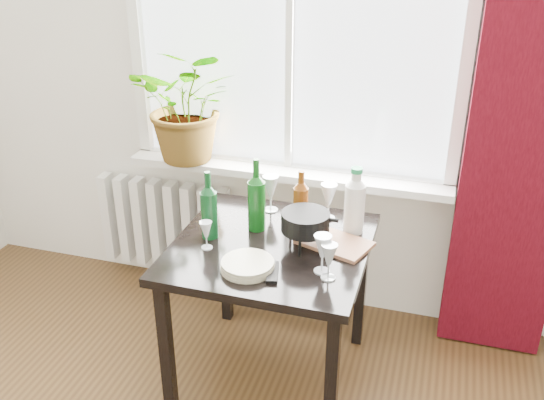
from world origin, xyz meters
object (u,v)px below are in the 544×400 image
(wine_bottle_left, at_px, (209,204))
(wineglass_back_left, at_px, (271,193))
(wineglass_front_right, at_px, (322,253))
(plate_stack, at_px, (248,265))
(wineglass_back_center, at_px, (329,201))
(bottle_amber, at_px, (301,199))
(cleaning_bottle, at_px, (355,199))
(cutting_board, at_px, (334,243))
(radiator, at_px, (165,225))
(fondue_pot, at_px, (305,230))
(wineglass_far_right, at_px, (329,261))
(wineglass_front_left, at_px, (206,235))
(wine_bottle_right, at_px, (256,194))
(tv_remote, at_px, (273,272))
(potted_plant, at_px, (190,104))
(table, at_px, (271,261))

(wine_bottle_left, relative_size, wineglass_back_left, 1.72)
(wineglass_front_right, bearing_deg, plate_stack, -166.83)
(wineglass_front_right, relative_size, plate_stack, 0.76)
(wineglass_back_center, bearing_deg, plate_stack, -112.42)
(bottle_amber, relative_size, cleaning_bottle, 0.88)
(cutting_board, bearing_deg, bottle_amber, 147.31)
(radiator, distance_m, wineglass_back_center, 1.18)
(wineglass_back_left, distance_m, fondue_pot, 0.38)
(wineglass_far_right, bearing_deg, wineglass_front_left, 171.71)
(wine_bottle_right, relative_size, fondue_pot, 1.45)
(wineglass_far_right, bearing_deg, tv_remote, -171.23)
(radiator, xyz_separation_m, wineglass_back_center, (1.04, -0.32, 0.45))
(wine_bottle_left, bearing_deg, bottle_amber, 30.07)
(wineglass_front_left, distance_m, tv_remote, 0.36)
(radiator, xyz_separation_m, tv_remote, (0.93, -0.86, 0.37))
(wine_bottle_right, distance_m, cutting_board, 0.41)
(wineglass_front_right, relative_size, wineglass_front_left, 1.31)
(radiator, bearing_deg, cleaning_bottle, -19.35)
(wine_bottle_right, distance_m, wineglass_back_center, 0.36)
(cutting_board, bearing_deg, wineglass_back_left, 147.01)
(wineglass_far_right, relative_size, wineglass_back_center, 0.87)
(bottle_amber, bearing_deg, fondue_pot, -69.34)
(radiator, bearing_deg, wineglass_front_left, -51.61)
(cleaning_bottle, bearing_deg, cutting_board, -111.80)
(cleaning_bottle, relative_size, wineglass_back_center, 1.76)
(wine_bottle_left, bearing_deg, potted_plant, 119.61)
(wineglass_front_right, relative_size, cutting_board, 0.56)
(table, relative_size, cleaning_bottle, 2.61)
(wineglass_back_left, bearing_deg, cleaning_bottle, -12.66)
(wineglass_far_right, bearing_deg, cutting_board, 96.18)
(table, relative_size, tv_remote, 5.64)
(wine_bottle_left, bearing_deg, cutting_board, 9.38)
(fondue_pot, bearing_deg, wineglass_front_left, -171.92)
(plate_stack, distance_m, cutting_board, 0.43)
(table, height_order, wineglass_front_right, wineglass_front_right)
(wine_bottle_right, distance_m, tv_remote, 0.43)
(radiator, distance_m, table, 1.09)
(wineglass_back_center, relative_size, wineglass_back_left, 0.99)
(wineglass_back_center, xyz_separation_m, fondue_pot, (-0.04, -0.29, -0.01))
(radiator, distance_m, cutting_board, 1.30)
(wineglass_front_right, height_order, wineglass_back_left, wineglass_back_left)
(radiator, xyz_separation_m, cutting_board, (1.12, -0.56, 0.37))
(wineglass_front_right, bearing_deg, tv_remote, -158.07)
(wine_bottle_right, xyz_separation_m, cleaning_bottle, (0.43, 0.10, -0.01))
(tv_remote, bearing_deg, radiator, 123.53)
(wine_bottle_right, distance_m, wineglass_front_left, 0.30)
(cleaning_bottle, bearing_deg, plate_stack, -128.81)
(potted_plant, xyz_separation_m, wineglass_back_left, (0.52, -0.27, -0.32))
(wine_bottle_right, height_order, wineglass_back_center, wine_bottle_right)
(wineglass_front_right, relative_size, wineglass_back_left, 0.92)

